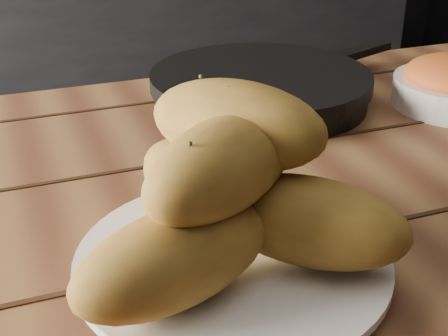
% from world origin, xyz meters
% --- Properties ---
extents(counter, '(2.80, 0.60, 0.90)m').
position_xyz_m(counter, '(0.00, 1.70, 0.45)').
color(counter, black).
rests_on(counter, ground).
extents(table, '(1.58, 0.82, 0.75)m').
position_xyz_m(table, '(-0.18, -0.36, 0.65)').
color(table, brown).
rests_on(table, ground).
extents(plate, '(0.27, 0.27, 0.02)m').
position_xyz_m(plate, '(-0.16, -0.48, 0.76)').
color(plate, white).
rests_on(plate, table).
extents(bread_rolls, '(0.30, 0.26, 0.14)m').
position_xyz_m(bread_rolls, '(-0.16, -0.48, 0.83)').
color(bread_rolls, '#B18231').
rests_on(bread_rolls, plate).
extents(skillet, '(0.43, 0.31, 0.05)m').
position_xyz_m(skillet, '(0.03, -0.12, 0.77)').
color(skillet, black).
rests_on(skillet, table).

